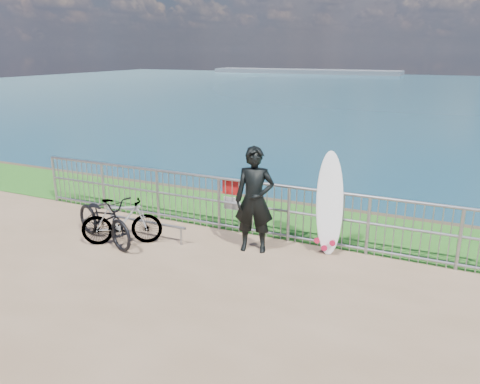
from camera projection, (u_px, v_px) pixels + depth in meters
The scene contains 8 objects.
grass_strip at pixel (262, 216), 10.48m from camera, with size 120.00×120.00×0.00m, color #1F5D19.
seascape at pixel (305, 74), 154.94m from camera, with size 260.00×260.00×5.00m.
railing at pixel (242, 206), 9.35m from camera, with size 10.06×0.10×1.13m.
surfer at pixel (254, 200), 8.43m from camera, with size 0.71×0.47×1.95m, color black.
surfboard at pixel (329, 207), 8.41m from camera, with size 0.61×0.58×1.87m.
bicycle_near at pixel (104, 219), 8.93m from camera, with size 0.64×1.83×0.96m, color black.
bicycle_far at pixel (122, 222), 8.85m from camera, with size 0.43×1.51×0.91m, color black.
bike_rack at pixel (147, 224), 9.17m from camera, with size 1.76×0.05×0.37m.
Camera 1 is at (3.69, -6.46, 3.58)m, focal length 35.00 mm.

